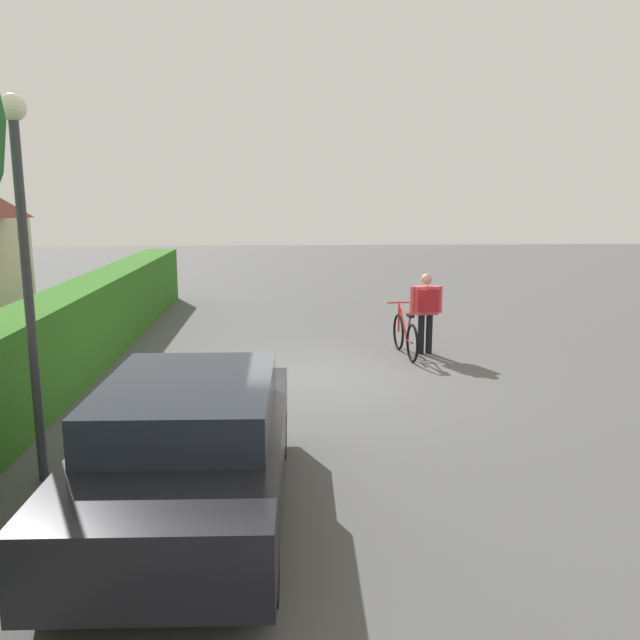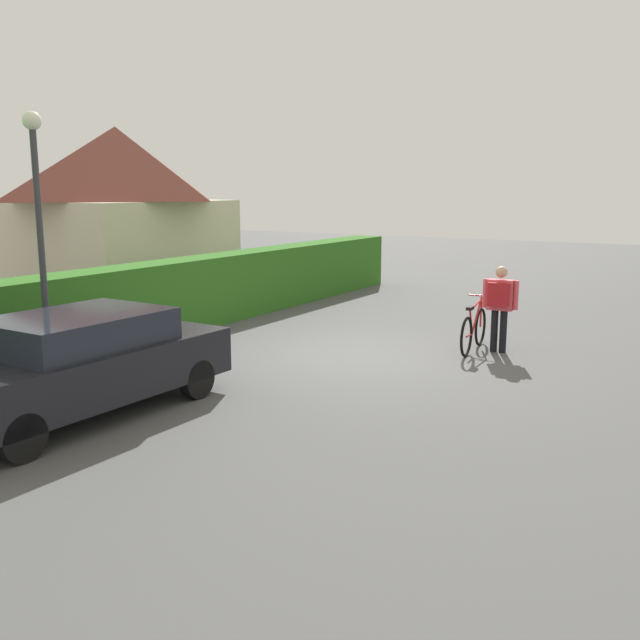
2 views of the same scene
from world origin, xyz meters
name	(u,v)px [view 2 (image 2 of 2)]	position (x,y,z in m)	size (l,w,h in m)	color
ground_plane	(356,355)	(0.00, 0.00, 0.00)	(60.00, 60.00, 0.00)	#4E4E4E
hedge_row	(176,296)	(0.00, 4.34, 0.75)	(18.01, 0.90, 1.51)	#2D661C
house_distant	(119,211)	(3.01, 9.09, 2.38)	(5.46, 4.66, 4.65)	beige
parked_car_near	(77,362)	(-4.91, 1.59, 0.73)	(4.24, 1.93, 1.37)	black
bicycle	(474,330)	(1.44, -1.72, 0.40)	(1.77, 0.50, 0.99)	black
person_rider	(500,301)	(1.56, -2.15, 0.97)	(0.36, 0.65, 1.60)	black
street_lamp	(38,210)	(-3.99, 3.36, 2.68)	(0.28, 0.28, 4.13)	#38383D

